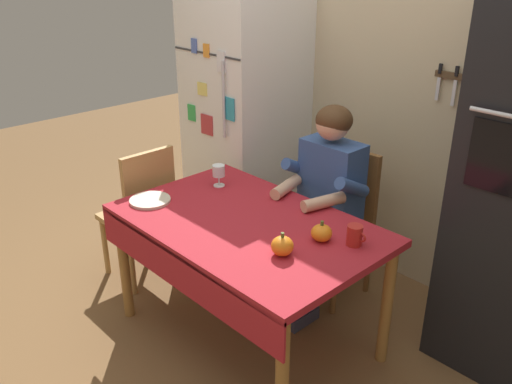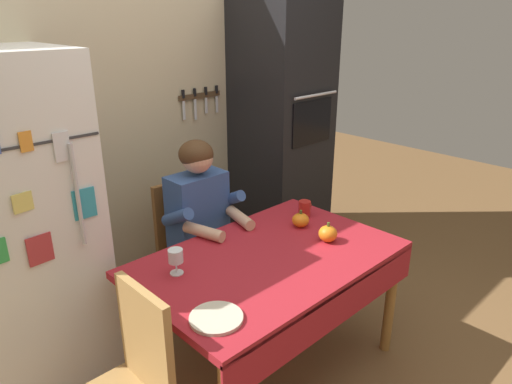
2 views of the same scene
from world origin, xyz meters
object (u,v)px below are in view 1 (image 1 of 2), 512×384
chair_behind_person (341,216)px  chair_left_side (143,210)px  coffee_mug (355,235)px  dining_table (244,237)px  serving_tray (150,200)px  pumpkin_medium (322,233)px  wine_glass (219,172)px  refrigerator (246,120)px  pumpkin_large (282,246)px  seated_person (323,192)px

chair_behind_person → chair_left_side: size_ratio=1.00×
chair_behind_person → coffee_mug: 0.81m
dining_table → serving_tray: size_ratio=6.11×
chair_behind_person → serving_tray: chair_behind_person is taller
coffee_mug → pumpkin_medium: size_ratio=0.98×
coffee_mug → wine_glass: size_ratio=0.79×
refrigerator → serving_tray: 1.17m
chair_left_side → serving_tray: chair_left_side is taller
wine_glass → chair_left_side: bearing=-149.0°
coffee_mug → chair_left_side: bearing=-168.8°
dining_table → chair_left_side: 0.91m
wine_glass → refrigerator: bearing=126.5°
pumpkin_large → serving_tray: pumpkin_large is taller
coffee_mug → serving_tray: size_ratio=0.45×
refrigerator → pumpkin_medium: bearing=-28.7°
pumpkin_large → refrigerator: bearing=143.5°
chair_behind_person → serving_tray: (-0.58, -1.00, 0.24)m
chair_left_side → pumpkin_large: size_ratio=8.11×
chair_behind_person → pumpkin_large: 0.98m
coffee_mug → pumpkin_medium: pumpkin_medium is taller
coffee_mug → pumpkin_medium: (-0.14, -0.08, -0.01)m
refrigerator → serving_tray: size_ratio=7.86×
chair_behind_person → wine_glass: 0.82m
pumpkin_medium → serving_tray: size_ratio=0.46×
chair_behind_person → serving_tray: size_ratio=4.06×
coffee_mug → pumpkin_large: 0.36m
chair_behind_person → chair_left_side: 1.26m
seated_person → chair_left_side: bearing=-144.7°
coffee_mug → serving_tray: coffee_mug is taller
dining_table → chair_behind_person: 0.81m
chair_left_side → wine_glass: chair_left_side is taller
dining_table → pumpkin_large: bearing=-13.8°
pumpkin_medium → coffee_mug: bearing=31.5°
refrigerator → chair_behind_person: size_ratio=1.94×
dining_table → wine_glass: size_ratio=10.64×
chair_left_side → coffee_mug: chair_left_side is taller
seated_person → coffee_mug: 0.63m
dining_table → wine_glass: 0.53m
chair_left_side → coffee_mug: bearing=11.2°
dining_table → pumpkin_large: 0.39m
dining_table → pumpkin_large: (0.36, -0.09, 0.13)m
pumpkin_large → wine_glass: bearing=159.7°
wine_glass → pumpkin_large: (0.81, -0.30, -0.04)m
serving_tray → refrigerator: bearing=110.1°
serving_tray → wine_glass: bearing=77.2°
pumpkin_medium → dining_table: bearing=-159.9°
dining_table → coffee_mug: coffee_mug is taller
seated_person → serving_tray: size_ratio=5.43×
seated_person → chair_behind_person: bearing=90.0°
wine_glass → pumpkin_medium: size_ratio=1.25×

